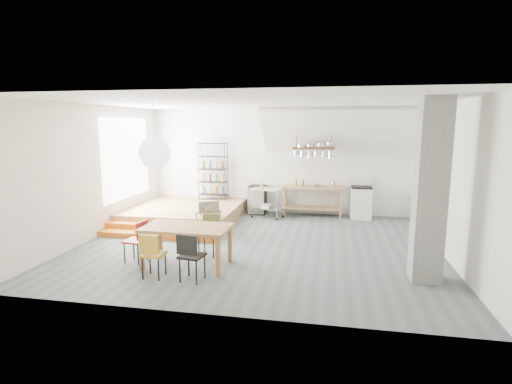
% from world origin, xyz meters
% --- Properties ---
extents(floor, '(8.00, 8.00, 0.00)m').
position_xyz_m(floor, '(0.00, 0.00, 0.00)').
color(floor, '#505B5D').
rests_on(floor, ground).
extents(wall_back, '(8.00, 0.04, 3.20)m').
position_xyz_m(wall_back, '(0.00, 3.50, 1.60)').
color(wall_back, silver).
rests_on(wall_back, ground).
extents(wall_left, '(0.04, 7.00, 3.20)m').
position_xyz_m(wall_left, '(-4.00, 0.00, 1.60)').
color(wall_left, silver).
rests_on(wall_left, ground).
extents(wall_right, '(0.04, 7.00, 3.20)m').
position_xyz_m(wall_right, '(4.00, 0.00, 1.60)').
color(wall_right, silver).
rests_on(wall_right, ground).
extents(ceiling, '(8.00, 7.00, 0.02)m').
position_xyz_m(ceiling, '(0.00, 0.00, 3.20)').
color(ceiling, white).
rests_on(ceiling, wall_back).
extents(slope_ceiling, '(4.40, 1.44, 1.32)m').
position_xyz_m(slope_ceiling, '(1.80, 2.90, 2.55)').
color(slope_ceiling, white).
rests_on(slope_ceiling, wall_back).
extents(window_pane, '(0.02, 2.50, 2.20)m').
position_xyz_m(window_pane, '(-3.98, 1.50, 1.80)').
color(window_pane, white).
rests_on(window_pane, wall_left).
extents(platform, '(3.00, 3.00, 0.40)m').
position_xyz_m(platform, '(-2.50, 2.00, 0.20)').
color(platform, '#96704B').
rests_on(platform, ground).
extents(step_lower, '(3.00, 0.35, 0.13)m').
position_xyz_m(step_lower, '(-2.50, 0.05, 0.07)').
color(step_lower, orange).
rests_on(step_lower, ground).
extents(step_upper, '(3.00, 0.35, 0.27)m').
position_xyz_m(step_upper, '(-2.50, 0.40, 0.13)').
color(step_upper, orange).
rests_on(step_upper, ground).
extents(concrete_column, '(0.50, 0.50, 3.20)m').
position_xyz_m(concrete_column, '(3.30, -1.50, 1.60)').
color(concrete_column, gray).
rests_on(concrete_column, ground).
extents(kitchen_counter, '(1.80, 0.60, 0.91)m').
position_xyz_m(kitchen_counter, '(1.10, 3.15, 0.63)').
color(kitchen_counter, '#96704B').
rests_on(kitchen_counter, ground).
extents(stove, '(0.60, 0.60, 1.18)m').
position_xyz_m(stove, '(2.50, 3.16, 0.48)').
color(stove, white).
rests_on(stove, ground).
extents(pot_rack, '(1.20, 0.50, 1.43)m').
position_xyz_m(pot_rack, '(1.13, 2.92, 1.98)').
color(pot_rack, '#3C2518').
rests_on(pot_rack, ceiling).
extents(wire_shelving, '(0.88, 0.38, 1.80)m').
position_xyz_m(wire_shelving, '(-2.00, 3.20, 1.33)').
color(wire_shelving, black).
rests_on(wire_shelving, platform).
extents(microwave_shelf, '(0.60, 0.40, 0.16)m').
position_xyz_m(microwave_shelf, '(-1.40, 0.75, 0.55)').
color(microwave_shelf, '#96704B').
rests_on(microwave_shelf, platform).
extents(paper_lantern, '(0.60, 0.60, 0.60)m').
position_xyz_m(paper_lantern, '(-1.70, -1.61, 2.20)').
color(paper_lantern, white).
rests_on(paper_lantern, ceiling).
extents(dining_table, '(1.70, 0.98, 0.80)m').
position_xyz_m(dining_table, '(-1.10, -1.63, 0.71)').
color(dining_table, olive).
rests_on(dining_table, ground).
extents(chair_mustard, '(0.38, 0.38, 0.84)m').
position_xyz_m(chair_mustard, '(-1.48, -2.37, 0.50)').
color(chair_mustard, '#B1871E').
rests_on(chair_mustard, ground).
extents(chair_black, '(0.46, 0.46, 0.88)m').
position_xyz_m(chair_black, '(-0.76, -2.39, 0.53)').
color(chair_black, black).
rests_on(chair_black, ground).
extents(chair_olive, '(0.42, 0.42, 0.87)m').
position_xyz_m(chair_olive, '(-0.87, -0.88, 0.52)').
color(chair_olive, '#5C632F').
rests_on(chair_olive, ground).
extents(chair_red, '(0.43, 0.43, 0.85)m').
position_xyz_m(chair_red, '(-2.12, -1.61, 0.51)').
color(chair_red, '#A21817').
rests_on(chair_red, ground).
extents(rolling_cart, '(0.99, 0.74, 0.88)m').
position_xyz_m(rolling_cart, '(-0.20, 2.70, 0.57)').
color(rolling_cart, silver).
rests_on(rolling_cart, ground).
extents(mini_fridge, '(0.52, 0.52, 0.88)m').
position_xyz_m(mini_fridge, '(-0.59, 3.20, 0.44)').
color(mini_fridge, black).
rests_on(mini_fridge, ground).
extents(microwave, '(0.61, 0.51, 0.29)m').
position_xyz_m(microwave, '(-1.40, 0.75, 0.71)').
color(microwave, beige).
rests_on(microwave, microwave_shelf).
extents(bowl, '(0.30, 0.30, 0.06)m').
position_xyz_m(bowl, '(1.21, 3.10, 0.94)').
color(bowl, silver).
rests_on(bowl, kitchen_counter).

